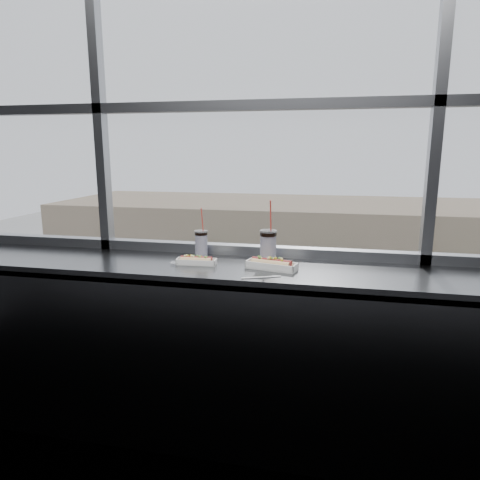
% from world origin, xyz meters
% --- Properties ---
extents(wall_back_lower, '(6.00, 0.00, 6.00)m').
position_xyz_m(wall_back_lower, '(0.00, 1.50, 0.55)').
color(wall_back_lower, black).
rests_on(wall_back_lower, ground).
extents(window_glass, '(6.00, 0.00, 6.00)m').
position_xyz_m(window_glass, '(0.00, 1.52, 2.30)').
color(window_glass, silver).
rests_on(window_glass, ground).
extents(window_mullions, '(6.00, 0.08, 2.40)m').
position_xyz_m(window_mullions, '(0.00, 1.50, 2.30)').
color(window_mullions, gray).
rests_on(window_mullions, ground).
extents(counter, '(6.00, 0.55, 0.06)m').
position_xyz_m(counter, '(0.00, 1.23, 1.07)').
color(counter, slate).
rests_on(counter, ground).
extents(counter_fascia, '(6.00, 0.04, 1.04)m').
position_xyz_m(counter_fascia, '(0.00, 0.97, 0.55)').
color(counter_fascia, slate).
rests_on(counter_fascia, ground).
extents(hotdog_tray_left, '(0.23, 0.09, 0.06)m').
position_xyz_m(hotdog_tray_left, '(-0.29, 1.21, 1.12)').
color(hotdog_tray_left, white).
rests_on(hotdog_tray_left, counter).
extents(hotdog_tray_right, '(0.30, 0.16, 0.07)m').
position_xyz_m(hotdog_tray_right, '(0.15, 1.20, 1.13)').
color(hotdog_tray_right, white).
rests_on(hotdog_tray_right, counter).
extents(soda_cup_left, '(0.08, 0.08, 0.30)m').
position_xyz_m(soda_cup_left, '(-0.32, 1.40, 1.19)').
color(soda_cup_left, white).
rests_on(soda_cup_left, counter).
extents(soda_cup_right, '(0.10, 0.10, 0.37)m').
position_xyz_m(soda_cup_right, '(0.11, 1.31, 1.21)').
color(soda_cup_right, white).
rests_on(soda_cup_right, counter).
extents(loose_straw, '(0.19, 0.08, 0.01)m').
position_xyz_m(loose_straw, '(0.12, 1.02, 1.10)').
color(loose_straw, white).
rests_on(loose_straw, counter).
extents(wrapper, '(0.08, 0.06, 0.02)m').
position_xyz_m(wrapper, '(-0.40, 1.18, 1.11)').
color(wrapper, silver).
rests_on(wrapper, counter).
extents(plaza_ground, '(120.00, 120.00, 0.00)m').
position_xyz_m(plaza_ground, '(0.00, 45.00, -11.00)').
color(plaza_ground, '#969594').
rests_on(plaza_ground, ground).
extents(street_asphalt, '(80.00, 10.00, 0.06)m').
position_xyz_m(street_asphalt, '(0.00, 21.50, -10.97)').
color(street_asphalt, black).
rests_on(street_asphalt, plaza_ground).
extents(far_sidewalk, '(80.00, 6.00, 0.04)m').
position_xyz_m(far_sidewalk, '(0.00, 29.50, -10.98)').
color(far_sidewalk, '#969594').
rests_on(far_sidewalk, plaza_ground).
extents(far_building, '(50.00, 14.00, 8.00)m').
position_xyz_m(far_building, '(0.00, 39.50, -7.00)').
color(far_building, '#86735C').
rests_on(far_building, plaza_ground).
extents(car_far_b, '(2.86, 6.12, 1.99)m').
position_xyz_m(car_far_b, '(2.93, 25.50, -9.94)').
color(car_far_b, red).
rests_on(car_far_b, street_asphalt).
extents(car_far_a, '(2.97, 6.51, 2.13)m').
position_xyz_m(car_far_a, '(-11.66, 25.50, -9.88)').
color(car_far_a, black).
rests_on(car_far_a, street_asphalt).
extents(car_near_a, '(3.31, 7.01, 2.28)m').
position_xyz_m(car_near_a, '(-13.97, 17.50, -9.80)').
color(car_near_a, gray).
rests_on(car_near_a, street_asphalt).
extents(car_near_b, '(3.10, 6.29, 2.02)m').
position_xyz_m(car_near_b, '(-8.78, 17.50, -9.93)').
color(car_near_b, black).
rests_on(car_near_b, street_asphalt).
extents(car_near_c, '(3.16, 6.94, 2.27)m').
position_xyz_m(car_near_c, '(-1.40, 17.50, -9.81)').
color(car_near_c, '#A42E4E').
rests_on(car_near_c, street_asphalt).
extents(pedestrian_c, '(1.02, 0.76, 2.29)m').
position_xyz_m(pedestrian_c, '(3.98, 28.45, -9.81)').
color(pedestrian_c, '#66605B').
rests_on(pedestrian_c, far_sidewalk).
extents(pedestrian_a, '(0.76, 1.01, 2.27)m').
position_xyz_m(pedestrian_a, '(-7.72, 30.38, -9.82)').
color(pedestrian_a, '#66605B').
rests_on(pedestrian_a, far_sidewalk).
extents(pedestrian_b, '(0.72, 0.96, 2.16)m').
position_xyz_m(pedestrian_b, '(-0.46, 30.55, -9.88)').
color(pedestrian_b, '#66605B').
rests_on(pedestrian_b, far_sidewalk).
extents(pedestrian_d, '(0.74, 0.98, 2.21)m').
position_xyz_m(pedestrian_d, '(8.86, 29.41, -9.86)').
color(pedestrian_d, '#66605B').
rests_on(pedestrian_d, far_sidewalk).
extents(tree_left, '(3.53, 3.53, 5.52)m').
position_xyz_m(tree_left, '(-7.65, 29.50, -7.26)').
color(tree_left, '#47382B').
rests_on(tree_left, far_sidewalk).
extents(tree_center, '(3.32, 3.32, 5.19)m').
position_xyz_m(tree_center, '(0.28, 29.50, -7.48)').
color(tree_center, '#47382B').
rests_on(tree_center, far_sidewalk).
extents(tree_right, '(3.51, 3.51, 5.49)m').
position_xyz_m(tree_right, '(10.27, 29.50, -7.28)').
color(tree_right, '#47382B').
rests_on(tree_right, far_sidewalk).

